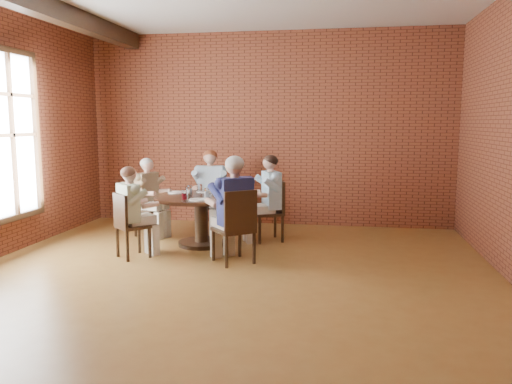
% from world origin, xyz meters
% --- Properties ---
extents(floor, '(7.00, 7.00, 0.00)m').
position_xyz_m(floor, '(0.00, 0.00, 0.00)').
color(floor, brown).
rests_on(floor, ground).
extents(wall_back, '(7.00, 0.00, 7.00)m').
position_xyz_m(wall_back, '(0.00, 3.50, 1.70)').
color(wall_back, brown).
rests_on(wall_back, ground).
extents(wall_front, '(7.00, 0.00, 7.00)m').
position_xyz_m(wall_front, '(0.00, -3.50, 1.70)').
color(wall_front, brown).
rests_on(wall_front, ground).
extents(dining_table, '(1.38, 1.38, 0.75)m').
position_xyz_m(dining_table, '(-0.72, 1.72, 0.53)').
color(dining_table, '#331F11').
rests_on(dining_table, floor).
extents(chair_a, '(0.57, 0.57, 0.93)m').
position_xyz_m(chair_a, '(0.29, 2.20, 0.51)').
color(chair_a, '#331F11').
rests_on(chair_a, floor).
extents(diner_a, '(0.81, 0.75, 1.33)m').
position_xyz_m(diner_a, '(0.21, 2.17, 0.66)').
color(diner_a, teal).
rests_on(diner_a, floor).
extents(chair_b, '(0.49, 0.49, 0.95)m').
position_xyz_m(chair_b, '(-0.85, 2.76, 0.52)').
color(chair_b, '#331F11').
rests_on(chair_b, floor).
extents(diner_b, '(0.62, 0.73, 1.37)m').
position_xyz_m(diner_b, '(-0.84, 2.67, 0.68)').
color(diner_b, '#9FB9CB').
rests_on(diner_b, floor).
extents(chair_c, '(0.52, 0.52, 0.89)m').
position_xyz_m(chair_c, '(-1.78, 2.20, 0.49)').
color(chair_c, '#331F11').
rests_on(chair_c, floor).
extents(diner_c, '(0.74, 0.68, 1.26)m').
position_xyz_m(diner_c, '(-1.71, 2.17, 0.63)').
color(diner_c, brown).
rests_on(diner_c, floor).
extents(chair_d, '(0.54, 0.54, 0.89)m').
position_xyz_m(chair_d, '(-1.50, 0.85, 0.49)').
color(chair_d, '#331F11').
rests_on(chair_d, floor).
extents(diner_d, '(0.74, 0.75, 1.24)m').
position_xyz_m(diner_d, '(-1.45, 0.91, 0.62)').
color(diner_d, '#C1AE98').
rests_on(diner_d, floor).
extents(chair_e, '(0.64, 0.64, 0.97)m').
position_xyz_m(chair_e, '(0.00, 0.83, 0.52)').
color(chair_e, '#331F11').
rests_on(chair_e, floor).
extents(diner_e, '(0.88, 0.90, 1.40)m').
position_xyz_m(diner_e, '(-0.06, 0.90, 0.70)').
color(diner_e, '#1C2150').
rests_on(diner_e, floor).
extents(plate_a, '(0.26, 0.26, 0.01)m').
position_xyz_m(plate_a, '(-0.37, 1.98, 0.76)').
color(plate_a, white).
rests_on(plate_a, dining_table).
extents(plate_b, '(0.26, 0.26, 0.01)m').
position_xyz_m(plate_b, '(-0.77, 2.09, 0.76)').
color(plate_b, white).
rests_on(plate_b, dining_table).
extents(plate_c, '(0.26, 0.26, 0.01)m').
position_xyz_m(plate_c, '(-1.18, 1.95, 0.76)').
color(plate_c, white).
rests_on(plate_c, dining_table).
extents(plate_d, '(0.26, 0.26, 0.01)m').
position_xyz_m(plate_d, '(-0.64, 1.29, 0.76)').
color(plate_d, white).
rests_on(plate_d, dining_table).
extents(glass_a, '(0.07, 0.07, 0.14)m').
position_xyz_m(glass_a, '(-0.52, 1.82, 0.82)').
color(glass_a, white).
rests_on(glass_a, dining_table).
extents(glass_b, '(0.07, 0.07, 0.14)m').
position_xyz_m(glass_b, '(-0.58, 1.97, 0.82)').
color(glass_b, white).
rests_on(glass_b, dining_table).
extents(glass_c, '(0.07, 0.07, 0.14)m').
position_xyz_m(glass_c, '(-0.82, 1.98, 0.82)').
color(glass_c, white).
rests_on(glass_c, dining_table).
extents(glass_d, '(0.07, 0.07, 0.14)m').
position_xyz_m(glass_d, '(-0.92, 1.79, 0.82)').
color(glass_d, white).
rests_on(glass_d, dining_table).
extents(glass_e, '(0.07, 0.07, 0.14)m').
position_xyz_m(glass_e, '(-0.89, 1.61, 0.82)').
color(glass_e, white).
rests_on(glass_e, dining_table).
extents(glass_f, '(0.07, 0.07, 0.14)m').
position_xyz_m(glass_f, '(-0.84, 1.29, 0.82)').
color(glass_f, white).
rests_on(glass_f, dining_table).
extents(glass_g, '(0.07, 0.07, 0.14)m').
position_xyz_m(glass_g, '(-0.58, 1.54, 0.82)').
color(glass_g, white).
rests_on(glass_g, dining_table).
extents(glass_h, '(0.07, 0.07, 0.14)m').
position_xyz_m(glass_h, '(-0.38, 1.49, 0.82)').
color(glass_h, white).
rests_on(glass_h, dining_table).
extents(smartphone, '(0.08, 0.15, 0.01)m').
position_xyz_m(smartphone, '(-0.26, 1.49, 0.75)').
color(smartphone, black).
rests_on(smartphone, dining_table).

